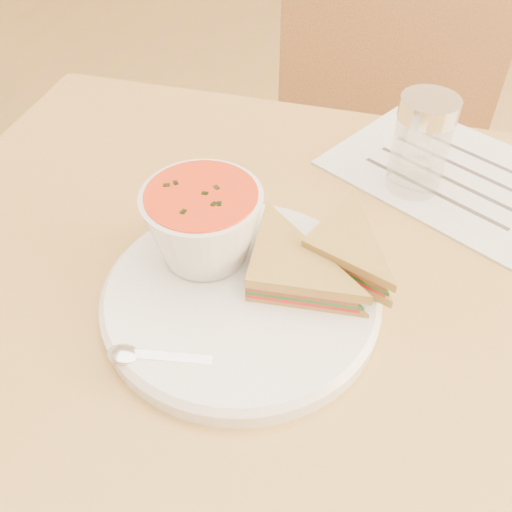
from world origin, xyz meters
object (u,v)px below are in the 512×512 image
(dining_table, at_px, (315,458))
(soup_bowl, at_px, (204,228))
(plate, at_px, (241,298))
(condiment_shaker, at_px, (420,146))
(chair_far, at_px, (374,200))

(dining_table, xyz_separation_m, soup_bowl, (-0.14, -0.01, 0.43))
(dining_table, bearing_deg, plate, -152.98)
(soup_bowl, distance_m, condiment_shaker, 0.28)
(plate, bearing_deg, chair_far, 78.88)
(dining_table, distance_m, plate, 0.40)
(condiment_shaker, bearing_deg, dining_table, -106.41)
(chair_far, bearing_deg, soup_bowl, 67.53)
(soup_bowl, relative_size, condiment_shaker, 0.99)
(condiment_shaker, bearing_deg, plate, -122.22)
(dining_table, distance_m, chair_far, 0.50)
(condiment_shaker, bearing_deg, chair_far, 98.11)
(dining_table, bearing_deg, soup_bowl, -176.17)
(plate, bearing_deg, soup_bowl, 141.82)
(dining_table, distance_m, soup_bowl, 0.45)
(soup_bowl, bearing_deg, chair_far, 72.87)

